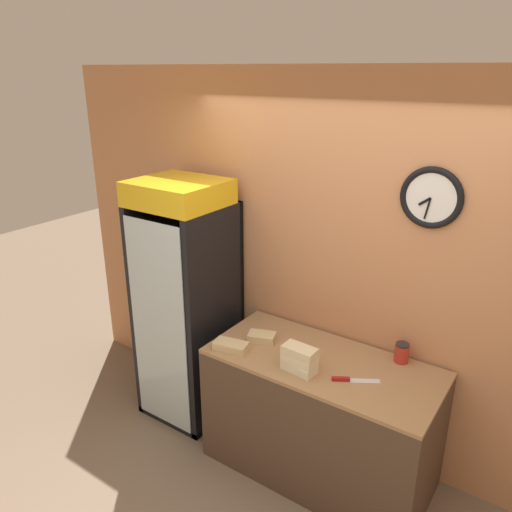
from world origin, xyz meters
name	(u,v)px	position (x,y,z in m)	size (l,w,h in m)	color
wall_back	(354,275)	(0.00, 1.31, 1.35)	(5.20, 0.09, 2.70)	tan
prep_counter	(320,417)	(0.00, 0.90, 0.44)	(1.52, 0.71, 0.89)	#4C3828
beverage_cooler	(190,291)	(-1.20, 0.98, 1.04)	(0.63, 0.64, 1.93)	black
sandwich_stack_bottom	(299,367)	(-0.07, 0.71, 0.92)	(0.22, 0.14, 0.06)	beige
sandwich_stack_middle	(299,359)	(-0.07, 0.71, 0.97)	(0.22, 0.13, 0.06)	beige
sandwich_stack_top	(300,351)	(-0.07, 0.71, 1.03)	(0.22, 0.12, 0.06)	beige
sandwich_flat_left	(231,346)	(-0.58, 0.67, 0.92)	(0.25, 0.16, 0.06)	tan
sandwich_flat_right	(262,337)	(-0.47, 0.89, 0.91)	(0.22, 0.18, 0.05)	tan
chefs_knife	(349,380)	(0.23, 0.79, 0.90)	(0.27, 0.18, 0.02)	silver
condiment_jar	(402,353)	(0.42, 1.18, 0.95)	(0.09, 0.09, 0.13)	#B72D23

